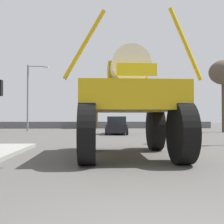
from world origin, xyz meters
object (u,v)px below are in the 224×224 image
(traffic_signal_near_right, at_px, (184,99))
(bare_tree_far_center, at_px, (97,92))
(oversize_sprayer, at_px, (128,104))
(bare_tree_right, at_px, (224,74))
(sedan_ahead, at_px, (117,126))
(streetlight_far_left, at_px, (30,93))

(traffic_signal_near_right, distance_m, bare_tree_far_center, 23.02)
(oversize_sprayer, relative_size, bare_tree_far_center, 0.91)
(oversize_sprayer, bearing_deg, traffic_signal_near_right, -37.39)
(traffic_signal_near_right, relative_size, bare_tree_right, 0.47)
(sedan_ahead, bearing_deg, bare_tree_right, -72.17)
(streetlight_far_left, height_order, bare_tree_right, bare_tree_right)
(oversize_sprayer, distance_m, streetlight_far_left, 21.23)
(oversize_sprayer, relative_size, bare_tree_right, 0.79)
(sedan_ahead, relative_size, bare_tree_far_center, 0.69)
(sedan_ahead, xyz_separation_m, traffic_signal_near_right, (3.07, -8.98, 1.71))
(streetlight_far_left, bearing_deg, oversize_sprayer, -66.65)
(oversize_sprayer, distance_m, bare_tree_far_center, 27.31)
(sedan_ahead, distance_m, bare_tree_far_center, 14.14)
(bare_tree_far_center, bearing_deg, sedan_ahead, -82.09)
(oversize_sprayer, xyz_separation_m, sedan_ahead, (0.50, 13.74, -1.16))
(traffic_signal_near_right, xyz_separation_m, streetlight_far_left, (-11.94, 14.63, 1.57))
(oversize_sprayer, relative_size, sedan_ahead, 1.32)
(sedan_ahead, xyz_separation_m, bare_tree_far_center, (-1.86, 13.36, 4.24))
(bare_tree_right, bearing_deg, traffic_signal_near_right, -123.40)
(streetlight_far_left, bearing_deg, traffic_signal_near_right, -50.80)
(bare_tree_far_center, bearing_deg, streetlight_far_left, -132.31)
(bare_tree_right, height_order, bare_tree_far_center, bare_tree_right)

